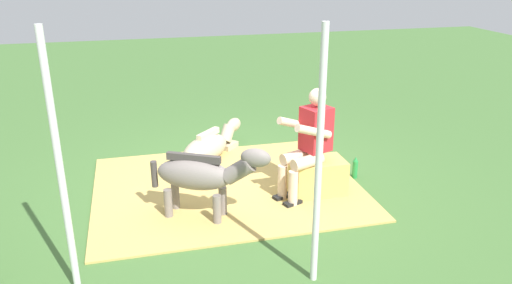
# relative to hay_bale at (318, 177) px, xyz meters

# --- Properties ---
(ground_plane) EXTENTS (24.00, 24.00, 0.00)m
(ground_plane) POSITION_rel_hay_bale_xyz_m (0.82, -0.47, -0.22)
(ground_plane) COLOR #426B33
(hay_patch) EXTENTS (3.23, 2.59, 0.02)m
(hay_patch) POSITION_rel_hay_bale_xyz_m (1.03, -0.42, -0.21)
(hay_patch) COLOR tan
(hay_patch) RESTS_ON ground
(hay_bale) EXTENTS (0.63, 0.41, 0.44)m
(hay_bale) POSITION_rel_hay_bale_xyz_m (0.00, 0.00, 0.00)
(hay_bale) COLOR tan
(hay_bale) RESTS_ON ground
(person_seated) EXTENTS (0.72, 0.56, 1.32)m
(person_seated) POSITION_rel_hay_bale_xyz_m (0.15, 0.04, 0.50)
(person_seated) COLOR beige
(person_seated) RESTS_ON ground
(pony_standing) EXTENTS (1.23, 0.81, 0.88)m
(pony_standing) POSITION_rel_hay_bale_xyz_m (1.42, 0.25, 0.30)
(pony_standing) COLOR slate
(pony_standing) RESTS_ON ground
(pony_lying) EXTENTS (1.13, 1.15, 0.42)m
(pony_lying) POSITION_rel_hay_bale_xyz_m (1.09, -1.41, -0.03)
(pony_lying) COLOR tan
(pony_lying) RESTS_ON ground
(soda_bottle) EXTENTS (0.07, 0.07, 0.29)m
(soda_bottle) POSITION_rel_hay_bale_xyz_m (-0.63, -0.31, -0.08)
(soda_bottle) COLOR #268C3F
(soda_bottle) RESTS_ON ground
(tent_pole_left) EXTENTS (0.06, 0.06, 2.27)m
(tent_pole_left) POSITION_rel_hay_bale_xyz_m (0.64, 1.59, 0.92)
(tent_pole_left) COLOR silver
(tent_pole_left) RESTS_ON ground
(tent_pole_right) EXTENTS (0.06, 0.06, 2.27)m
(tent_pole_right) POSITION_rel_hay_bale_xyz_m (2.68, 1.23, 0.92)
(tent_pole_right) COLOR silver
(tent_pole_right) RESTS_ON ground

